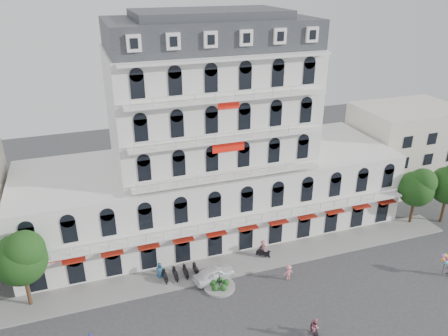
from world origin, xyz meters
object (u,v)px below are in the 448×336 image
rider_southwest (315,328)px  balloon_vendor (447,265)px  rider_center (263,249)px  parked_car (214,274)px

rider_southwest → balloon_vendor: (17.48, 3.13, 0.18)m
rider_southwest → rider_center: size_ratio=0.96×
balloon_vendor → parked_car: bearing=162.7°
rider_southwest → balloon_vendor: 17.76m
parked_car → rider_center: rider_center is taller
parked_car → balloon_vendor: 24.48m
parked_car → rider_center: (6.36, 1.91, 0.42)m
rider_southwest → balloon_vendor: balloon_vendor is taller
rider_center → balloon_vendor: size_ratio=0.92×
parked_car → rider_center: 6.66m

